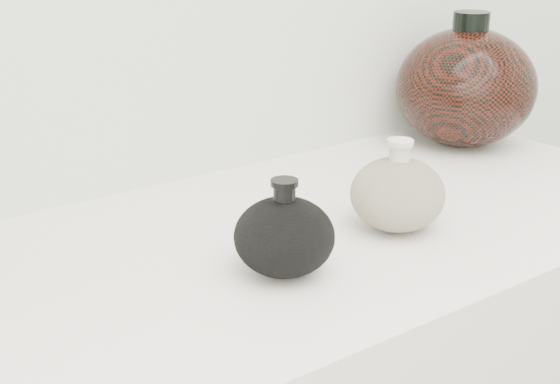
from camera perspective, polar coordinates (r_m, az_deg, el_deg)
black_gourd_vase at (r=0.83m, az=0.32°, el=-3.23°), size 0.14×0.14×0.11m
cream_gourd_vase at (r=0.96m, az=8.59°, el=-0.09°), size 0.12×0.12×0.11m
right_round_pot at (r=1.31m, az=13.43°, el=7.51°), size 0.28×0.28×0.22m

